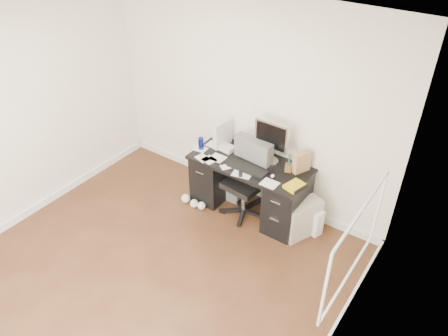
% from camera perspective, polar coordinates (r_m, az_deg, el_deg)
% --- Properties ---
extents(ground, '(4.00, 4.00, 0.00)m').
position_cam_1_polar(ground, '(5.06, -10.21, -13.94)').
color(ground, '#402114').
rests_on(ground, ground).
extents(room_shell, '(4.02, 4.02, 2.71)m').
position_cam_1_polar(room_shell, '(3.99, -12.00, 2.09)').
color(room_shell, silver).
rests_on(room_shell, ground).
extents(desk, '(1.50, 0.70, 0.75)m').
position_cam_1_polar(desk, '(5.59, 3.31, -2.25)').
color(desk, black).
rests_on(desk, ground).
extents(loose_papers, '(1.10, 0.60, 0.00)m').
position_cam_1_polar(loose_papers, '(5.44, 1.36, 1.17)').
color(loose_papers, silver).
rests_on(loose_papers, desk).
extents(lcd_monitor, '(0.45, 0.26, 0.57)m').
position_cam_1_polar(lcd_monitor, '(5.27, 6.18, 3.38)').
color(lcd_monitor, silver).
rests_on(lcd_monitor, desk).
extents(keyboard, '(0.51, 0.17, 0.03)m').
position_cam_1_polar(keyboard, '(5.25, 3.08, -0.07)').
color(keyboard, black).
rests_on(keyboard, desk).
extents(computer_mouse, '(0.06, 0.06, 0.05)m').
position_cam_1_polar(computer_mouse, '(5.13, 6.37, -1.06)').
color(computer_mouse, silver).
rests_on(computer_mouse, desk).
extents(travel_mug, '(0.07, 0.07, 0.16)m').
position_cam_1_polar(travel_mug, '(5.61, -3.02, 3.23)').
color(travel_mug, navy).
rests_on(travel_mug, desk).
extents(white_binder, '(0.17, 0.31, 0.34)m').
position_cam_1_polar(white_binder, '(5.63, -0.21, 4.47)').
color(white_binder, silver).
rests_on(white_binder, desk).
extents(magazine_file, '(0.19, 0.25, 0.26)m').
position_cam_1_polar(magazine_file, '(5.24, 10.10, 0.78)').
color(magazine_file, '#957348').
rests_on(magazine_file, desk).
extents(pen_cup, '(0.13, 0.13, 0.24)m').
position_cam_1_polar(pen_cup, '(5.22, 8.46, 0.66)').
color(pen_cup, brown).
rests_on(pen_cup, desk).
extents(yellow_book, '(0.23, 0.27, 0.04)m').
position_cam_1_polar(yellow_book, '(5.02, 9.26, -2.36)').
color(yellow_book, gold).
rests_on(yellow_book, desk).
extents(paper_remote, '(0.27, 0.23, 0.02)m').
position_cam_1_polar(paper_remote, '(5.18, 2.36, -0.69)').
color(paper_remote, silver).
rests_on(paper_remote, desk).
extents(office_chair, '(0.64, 0.64, 1.04)m').
position_cam_1_polar(office_chair, '(5.48, 2.67, -1.60)').
color(office_chair, '#4B4E4B').
rests_on(office_chair, ground).
extents(pc_tower, '(0.38, 0.52, 0.48)m').
position_cam_1_polar(pc_tower, '(5.40, 10.13, -6.57)').
color(pc_tower, '#ACA69B').
rests_on(pc_tower, ground).
extents(shopping_bag, '(0.30, 0.25, 0.35)m').
position_cam_1_polar(shopping_bag, '(5.51, 11.46, -6.67)').
color(shopping_bag, white).
rests_on(shopping_bag, ground).
extents(wicker_basket, '(0.49, 0.49, 0.43)m').
position_cam_1_polar(wicker_basket, '(6.06, -1.76, -1.03)').
color(wicker_basket, '#4D2E17').
rests_on(wicker_basket, ground).
extents(desk_printer, '(0.39, 0.32, 0.23)m').
position_cam_1_polar(desk_printer, '(6.01, 1.00, -2.57)').
color(desk_printer, slate).
rests_on(desk_printer, ground).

